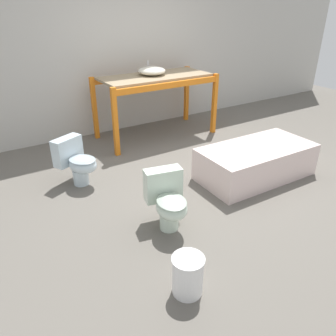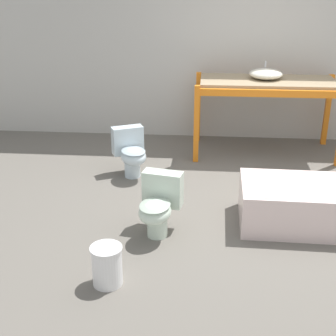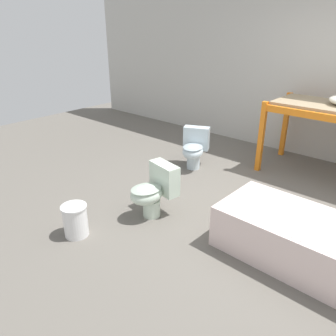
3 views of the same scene
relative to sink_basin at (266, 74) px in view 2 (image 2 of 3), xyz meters
name	(u,v)px [view 2 (image 2 of 3)]	position (x,y,z in m)	size (l,w,h in m)	color
ground_plane	(259,197)	(-0.15, -1.52, -1.10)	(12.00, 12.00, 0.00)	#666059
warehouse_wall_rear	(253,30)	(-0.15, 0.62, 0.50)	(10.80, 0.08, 3.20)	beige
shelving_rack	(267,90)	(0.03, -0.06, -0.21)	(1.94, 0.91, 1.03)	orange
sink_basin	(266,74)	(0.00, 0.00, 0.00)	(0.45, 0.46, 0.21)	silver
bathtub_main	(318,202)	(0.35, -2.10, -0.85)	(1.54, 0.79, 0.43)	silver
toilet_near	(158,205)	(-1.21, -2.41, -0.78)	(0.44, 0.58, 0.59)	silver
toilet_far	(131,152)	(-1.69, -1.03, -0.78)	(0.53, 0.61, 0.59)	silver
bucket_white	(107,265)	(-1.54, -3.23, -0.92)	(0.26, 0.26, 0.34)	white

